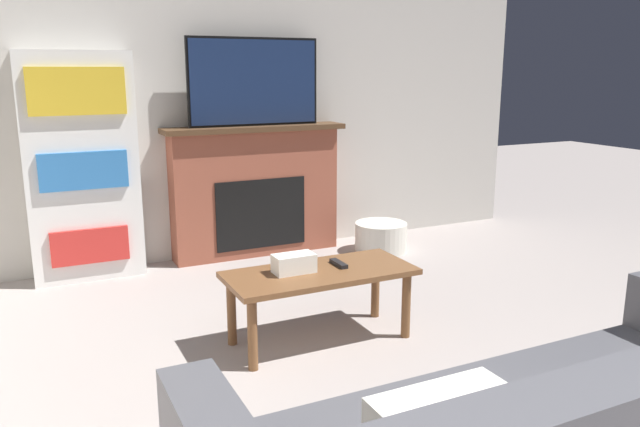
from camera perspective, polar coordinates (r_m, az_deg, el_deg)
The scene contains 8 objects.
wall_back at distance 4.94m, azimuth -9.77°, elevation 11.59°, with size 5.66×0.06×2.70m.
fireplace at distance 4.98m, azimuth -5.88°, elevation 2.12°, with size 1.44×0.28×1.03m.
tv at distance 4.87m, azimuth -6.03°, elevation 11.87°, with size 1.04×0.03×0.66m.
coffee_table at distance 3.38m, azimuth -0.00°, elevation -6.17°, with size 1.02×0.45×0.40m.
tissue_box at distance 3.32m, azimuth -2.40°, elevation -4.57°, with size 0.22×0.12×0.10m.
remote_control at distance 3.45m, azimuth 1.72°, elevation -4.59°, with size 0.04×0.15×0.02m.
bookshelf at distance 4.64m, azimuth -20.95°, elevation 3.95°, with size 0.75×0.29×1.58m.
storage_basket at distance 5.12m, azimuth 5.58°, elevation -2.17°, with size 0.42×0.42×0.24m.
Camera 1 is at (-1.39, -0.42, 1.46)m, focal length 35.00 mm.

